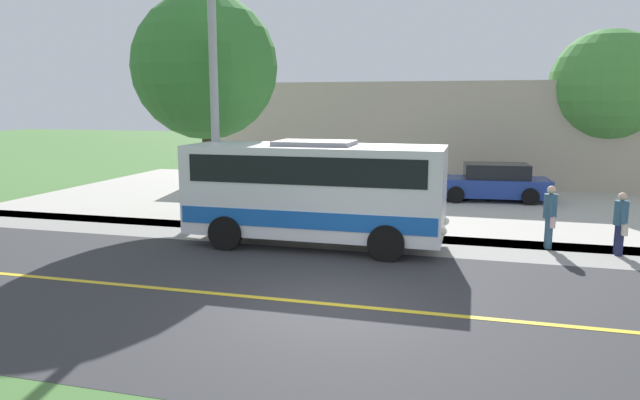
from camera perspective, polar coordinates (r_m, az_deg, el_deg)
ground_plane at (r=11.10m, az=0.90°, el=-10.36°), size 120.00×120.00×0.00m
road_surface at (r=11.10m, az=0.90°, el=-10.34°), size 8.00×100.00×0.01m
sidewalk at (r=15.98m, az=5.48°, el=-4.13°), size 2.40×100.00×0.01m
parking_lot_surface at (r=22.84m, az=15.98°, el=-0.28°), size 14.00×36.00×0.01m
road_centre_line at (r=11.10m, az=0.90°, el=-10.32°), size 0.16×100.00×0.00m
shuttle_bus_front at (r=15.29m, az=-0.50°, el=1.19°), size 2.56×6.91×2.81m
pedestrian_with_bags at (r=16.22m, az=27.74°, el=-1.94°), size 0.72×0.34×1.60m
pedestrian_waiting at (r=16.19m, az=21.92°, el=-1.39°), size 0.72×0.34×1.67m
street_light_pole at (r=16.64m, az=-10.73°, el=12.03°), size 1.97×0.24×8.25m
parked_car_near at (r=23.50m, az=16.73°, el=1.64°), size 2.30×4.54×1.45m
tree_curbside at (r=19.55m, az=-11.36°, el=12.84°), size 4.73×4.73×7.32m
tree_lot_edge at (r=28.06m, az=26.68°, el=10.05°), size 4.86×4.86×6.92m
commercial_building at (r=31.60m, az=11.76°, el=6.89°), size 10.00×22.87×4.76m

